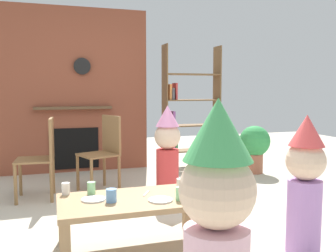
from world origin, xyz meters
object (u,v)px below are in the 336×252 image
object	(u,v)px
coffee_table	(135,206)
paper_cup_near_left	(91,188)
paper_plate_front	(160,200)
child_with_cone_hat	(217,230)
paper_cup_near_right	(180,194)
dining_chair_left	(43,153)
dining_chair_middle	(105,148)
paper_cup_center	(66,189)
paper_cup_far_left	(181,185)
birthday_cake_slice	(194,187)
paper_cup_far_right	(111,195)
bookshelf	(187,111)
child_by_the_chairs	(167,150)
paper_plate_rear	(93,199)
child_in_pink	(305,181)
potted_plant_tall	(255,145)

from	to	relation	value
coffee_table	paper_cup_near_left	world-z (taller)	paper_cup_near_left
coffee_table	paper_plate_front	xyz separation A→B (m)	(0.17, -0.12, 0.06)
coffee_table	child_with_cone_hat	size ratio (longest dim) A/B	0.97
coffee_table	paper_cup_near_right	distance (m)	0.36
dining_chair_left	dining_chair_middle	world-z (taller)	same
paper_cup_center	dining_chair_middle	world-z (taller)	dining_chair_middle
paper_cup_near_left	paper_cup_center	distance (m)	0.20
paper_cup_far_left	birthday_cake_slice	world-z (taller)	paper_cup_far_left
paper_cup_near_left	paper_cup_far_right	xyz separation A→B (m)	(0.12, -0.24, -0.00)
bookshelf	child_by_the_chairs	size ratio (longest dim) A/B	1.83
paper_cup_far_left	dining_chair_left	distance (m)	1.85
paper_cup_center	dining_chair_middle	xyz separation A→B (m)	(0.50, 1.46, 0.07)
paper_cup_near_left	paper_cup_far_left	size ratio (longest dim) A/B	0.98
paper_cup_far_left	dining_chair_left	bearing A→B (deg)	126.29
paper_plate_rear	child_in_pink	bearing A→B (deg)	-18.96
potted_plant_tall	paper_cup_near_right	bearing A→B (deg)	-131.63
paper_cup_center	child_in_pink	size ratio (longest dim) A/B	0.09
paper_cup_near_right	paper_cup_center	xyz separation A→B (m)	(-0.80, 0.41, -0.00)
dining_chair_middle	child_by_the_chairs	bearing A→B (deg)	115.32
paper_cup_near_right	dining_chair_left	world-z (taller)	dining_chair_left
bookshelf	paper_cup_near_right	size ratio (longest dim) A/B	18.88
paper_cup_near_left	dining_chair_middle	distance (m)	1.55
paper_plate_front	child_with_cone_hat	world-z (taller)	child_with_cone_hat
coffee_table	child_by_the_chairs	size ratio (longest dim) A/B	1.09
bookshelf	paper_plate_front	distance (m)	3.17
bookshelf	dining_chair_middle	size ratio (longest dim) A/B	2.11
birthday_cake_slice	coffee_table	bearing A→B (deg)	-179.39
coffee_table	paper_cup_far_right	distance (m)	0.22
paper_plate_rear	paper_cup_near_right	bearing A→B (deg)	-17.97
child_with_cone_hat	paper_cup_center	bearing A→B (deg)	16.90
bookshelf	paper_cup_far_right	distance (m)	3.25
paper_plate_front	child_with_cone_hat	size ratio (longest dim) A/B	0.16
paper_cup_far_right	paper_plate_front	bearing A→B (deg)	-12.85
coffee_table	child_in_pink	world-z (taller)	child_in_pink
paper_cup_center	paper_cup_far_right	xyz separation A→B (m)	(0.31, -0.30, 0.00)
paper_plate_rear	child_in_pink	world-z (taller)	child_in_pink
child_with_cone_hat	child_by_the_chairs	world-z (taller)	child_with_cone_hat
child_in_pink	coffee_table	bearing A→B (deg)	0.00
dining_chair_left	child_in_pink	bearing A→B (deg)	135.70
paper_cup_center	child_by_the_chairs	distance (m)	1.43
birthday_cake_slice	child_by_the_chairs	bearing A→B (deg)	82.99
child_by_the_chairs	potted_plant_tall	xyz separation A→B (m)	(1.60, 0.85, -0.14)
child_by_the_chairs	paper_plate_front	bearing A→B (deg)	8.67
paper_plate_rear	paper_cup_center	bearing A→B (deg)	131.69
child_with_cone_hat	dining_chair_middle	world-z (taller)	child_with_cone_hat
child_by_the_chairs	potted_plant_tall	distance (m)	1.81
paper_cup_center	birthday_cake_slice	size ratio (longest dim) A/B	0.93
potted_plant_tall	child_by_the_chairs	bearing A→B (deg)	-152.09
birthday_cake_slice	child_with_cone_hat	bearing A→B (deg)	-107.52
birthday_cake_slice	child_in_pink	bearing A→B (deg)	-33.96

